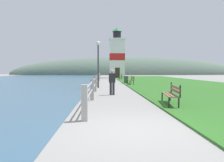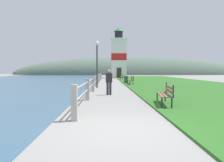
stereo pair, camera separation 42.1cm
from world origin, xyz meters
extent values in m
plane|color=gray|center=(0.00, 0.00, 0.00)|extent=(160.00, 160.00, 0.00)
cube|color=#2D6623|center=(7.46, 19.13, 0.03)|extent=(12.00, 57.40, 0.06)
cube|color=#A8A399|center=(-1.36, 1.00, 0.54)|extent=(0.18, 0.18, 1.09)
cube|color=#A8A399|center=(-1.36, 5.50, 0.54)|extent=(0.18, 0.18, 1.09)
cube|color=#A8A399|center=(-1.36, 10.01, 0.54)|extent=(0.18, 0.18, 1.09)
cube|color=#A8A399|center=(-1.36, 14.51, 0.54)|extent=(0.18, 0.18, 1.09)
cube|color=#A8A399|center=(-1.36, 19.02, 0.54)|extent=(0.18, 0.18, 1.09)
cube|color=#A8A399|center=(-1.36, 23.52, 0.54)|extent=(0.18, 0.18, 1.09)
cube|color=#A8A399|center=(-1.36, 28.02, 0.54)|extent=(0.18, 0.18, 1.09)
cube|color=#A8A399|center=(-1.36, 32.53, 0.54)|extent=(0.18, 0.18, 1.09)
cylinder|color=#B2B2B7|center=(-1.36, 16.76, 0.92)|extent=(0.06, 31.53, 0.06)
cylinder|color=#B2B2B7|center=(-1.36, 16.76, 0.54)|extent=(0.06, 31.53, 0.06)
cube|color=brown|center=(1.90, 3.75, 0.47)|extent=(0.38, 1.99, 0.04)
cube|color=brown|center=(2.05, 3.73, 0.47)|extent=(0.38, 1.99, 0.04)
cube|color=brown|center=(2.19, 3.71, 0.47)|extent=(0.38, 1.99, 0.04)
cube|color=brown|center=(2.28, 3.70, 0.79)|extent=(0.32, 1.98, 0.11)
cube|color=brown|center=(2.28, 3.70, 0.63)|extent=(0.32, 1.98, 0.11)
cube|color=black|center=(1.73, 2.79, 0.23)|extent=(0.06, 0.06, 0.45)
cube|color=black|center=(2.00, 4.72, 0.23)|extent=(0.06, 0.06, 0.45)
cube|color=black|center=(2.10, 2.74, 0.23)|extent=(0.06, 0.06, 0.45)
cube|color=black|center=(2.36, 4.67, 0.23)|extent=(0.06, 0.06, 0.45)
cube|color=black|center=(2.15, 2.74, 0.70)|extent=(0.06, 0.06, 0.49)
cube|color=black|center=(2.41, 4.66, 0.70)|extent=(0.06, 0.06, 0.49)
cube|color=brown|center=(1.91, 17.19, 0.47)|extent=(0.12, 1.99, 0.04)
cube|color=brown|center=(2.06, 17.19, 0.47)|extent=(0.12, 1.99, 0.04)
cube|color=brown|center=(2.21, 17.19, 0.47)|extent=(0.12, 1.99, 0.04)
cube|color=brown|center=(2.29, 17.19, 0.79)|extent=(0.06, 1.99, 0.11)
cube|color=brown|center=(2.29, 17.19, 0.63)|extent=(0.06, 1.99, 0.11)
cube|color=black|center=(1.88, 16.22, 0.23)|extent=(0.05, 0.05, 0.45)
cube|color=black|center=(1.87, 18.15, 0.23)|extent=(0.05, 0.05, 0.45)
cube|color=black|center=(2.25, 16.22, 0.23)|extent=(0.05, 0.05, 0.45)
cube|color=black|center=(2.24, 18.16, 0.23)|extent=(0.05, 0.05, 0.45)
cube|color=black|center=(2.30, 16.22, 0.70)|extent=(0.05, 0.05, 0.49)
cube|color=black|center=(2.29, 18.16, 0.70)|extent=(0.05, 0.05, 0.49)
cube|color=brown|center=(1.90, 30.16, 0.47)|extent=(0.22, 1.95, 0.04)
cube|color=brown|center=(2.05, 30.15, 0.47)|extent=(0.22, 1.95, 0.04)
cube|color=brown|center=(2.19, 30.14, 0.47)|extent=(0.22, 1.95, 0.04)
cube|color=brown|center=(2.28, 30.14, 0.79)|extent=(0.16, 1.95, 0.11)
cube|color=brown|center=(2.28, 30.14, 0.63)|extent=(0.16, 1.95, 0.11)
cube|color=black|center=(1.81, 29.21, 0.23)|extent=(0.05, 0.05, 0.45)
cube|color=black|center=(1.92, 31.11, 0.23)|extent=(0.05, 0.05, 0.45)
cube|color=black|center=(2.18, 29.19, 0.23)|extent=(0.05, 0.05, 0.45)
cube|color=black|center=(2.28, 31.09, 0.23)|extent=(0.05, 0.05, 0.45)
cube|color=black|center=(2.23, 29.19, 0.70)|extent=(0.05, 0.05, 0.49)
cube|color=black|center=(2.33, 31.08, 0.70)|extent=(0.05, 0.05, 0.49)
cube|color=white|center=(1.99, 37.85, 3.72)|extent=(2.89, 2.89, 7.44)
cube|color=red|center=(1.99, 37.85, 4.09)|extent=(2.93, 2.93, 1.34)
cube|color=white|center=(1.99, 37.85, 7.56)|extent=(3.32, 3.32, 0.25)
cylinder|color=black|center=(1.99, 37.85, 8.40)|extent=(1.59, 1.59, 1.42)
cone|color=#23703D|center=(1.99, 37.85, 9.50)|extent=(1.98, 1.98, 0.78)
cube|color=#332823|center=(1.99, 36.39, 1.00)|extent=(0.90, 0.06, 2.00)
cylinder|color=#28282D|center=(-0.33, 7.77, 0.38)|extent=(0.14, 0.14, 0.76)
cylinder|color=#28282D|center=(-0.16, 7.78, 0.38)|extent=(0.14, 0.14, 0.76)
cube|color=#232328|center=(-0.25, 7.78, 1.04)|extent=(0.40, 0.24, 0.57)
sphere|color=tan|center=(-0.25, 7.78, 1.45)|extent=(0.21, 0.21, 0.21)
cylinder|color=#2D5138|center=(1.83, 19.24, 0.40)|extent=(0.50, 0.50, 0.80)
cylinder|color=black|center=(1.83, 19.24, 0.82)|extent=(0.54, 0.54, 0.04)
cylinder|color=#333338|center=(-1.21, 13.06, 1.80)|extent=(0.12, 0.12, 3.60)
sphere|color=white|center=(-1.21, 13.06, 3.78)|extent=(0.36, 0.36, 0.36)
ellipsoid|color=#566B5B|center=(8.00, 68.27, 0.00)|extent=(80.00, 16.00, 12.00)
camera|label=1|loc=(-0.81, -5.46, 1.51)|focal=35.00mm
camera|label=2|loc=(-0.39, -5.48, 1.51)|focal=35.00mm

